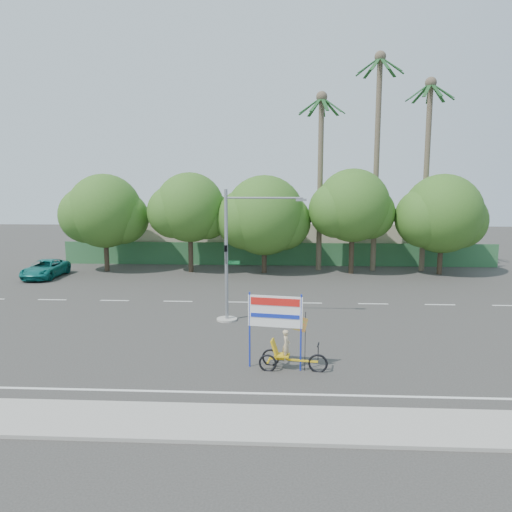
{
  "coord_description": "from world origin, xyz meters",
  "views": [
    {
      "loc": [
        0.43,
        -21.85,
        7.49
      ],
      "look_at": [
        -0.94,
        4.05,
        3.5
      ],
      "focal_mm": 35.0,
      "sensor_mm": 36.0,
      "label": 1
    }
  ],
  "objects": [
    {
      "name": "building_right",
      "position": [
        8.0,
        26.0,
        1.8
      ],
      "size": [
        14.0,
        8.0,
        3.6
      ],
      "primitive_type": "cube",
      "color": "beige",
      "rests_on": "ground"
    },
    {
      "name": "tree_right",
      "position": [
        5.95,
        18.0,
        5.24
      ],
      "size": [
        6.9,
        5.8,
        8.36
      ],
      "color": "#473828",
      "rests_on": "ground"
    },
    {
      "name": "sidewalk_near",
      "position": [
        0.0,
        -7.5,
        0.06
      ],
      "size": [
        50.0,
        2.4,
        0.12
      ],
      "primitive_type": "cube",
      "color": "gray",
      "rests_on": "ground"
    },
    {
      "name": "trike_billboard",
      "position": [
        0.48,
        -2.84,
        1.26
      ],
      "size": [
        3.16,
        0.98,
        3.13
      ],
      "rotation": [
        0.0,
        0.0,
        -0.16
      ],
      "color": "black",
      "rests_on": "ground"
    },
    {
      "name": "fence",
      "position": [
        0.0,
        21.5,
        1.0
      ],
      "size": [
        38.0,
        0.08,
        2.0
      ],
      "primitive_type": "cube",
      "color": "#336B3D",
      "rests_on": "ground"
    },
    {
      "name": "tree_left",
      "position": [
        -7.05,
        18.0,
        5.06
      ],
      "size": [
        6.66,
        5.6,
        8.07
      ],
      "color": "#473828",
      "rests_on": "ground"
    },
    {
      "name": "ground",
      "position": [
        0.0,
        0.0,
        0.0
      ],
      "size": [
        120.0,
        120.0,
        0.0
      ],
      "primitive_type": "plane",
      "color": "#33302D",
      "rests_on": "ground"
    },
    {
      "name": "pickup_truck",
      "position": [
        -17.81,
        15.06,
        0.68
      ],
      "size": [
        2.26,
        4.87,
        1.35
      ],
      "primitive_type": "imported",
      "rotation": [
        0.0,
        0.0,
        -0.0
      ],
      "color": "#107069",
      "rests_on": "ground"
    },
    {
      "name": "palm_short",
      "position": [
        3.5,
        19.5,
        8.86
      ],
      "size": [
        3.73,
        3.79,
        14.45
      ],
      "color": "#70604C",
      "rests_on": "ground"
    },
    {
      "name": "palm_mid",
      "position": [
        12.0,
        19.5,
        9.4
      ],
      "size": [
        3.73,
        3.79,
        15.45
      ],
      "color": "#70604C",
      "rests_on": "ground"
    },
    {
      "name": "traffic_signal",
      "position": [
        -2.2,
        3.98,
        2.92
      ],
      "size": [
        4.72,
        1.1,
        7.0
      ],
      "color": "gray",
      "rests_on": "ground"
    },
    {
      "name": "tree_far_right",
      "position": [
        12.95,
        18.0,
        4.64
      ],
      "size": [
        7.38,
        6.2,
        7.94
      ],
      "color": "#473828",
      "rests_on": "ground"
    },
    {
      "name": "palm_tall",
      "position": [
        8.0,
        19.5,
        10.46
      ],
      "size": [
        3.73,
        3.79,
        17.45
      ],
      "color": "#70604C",
      "rests_on": "ground"
    },
    {
      "name": "building_left",
      "position": [
        -10.0,
        26.0,
        2.0
      ],
      "size": [
        12.0,
        8.0,
        4.0
      ],
      "primitive_type": "cube",
      "color": "beige",
      "rests_on": "ground"
    },
    {
      "name": "tree_center",
      "position": [
        -1.05,
        18.0,
        4.47
      ],
      "size": [
        7.62,
        6.4,
        7.85
      ],
      "color": "#473828",
      "rests_on": "ground"
    },
    {
      "name": "tree_far_left",
      "position": [
        -14.05,
        18.0,
        4.76
      ],
      "size": [
        7.14,
        6.0,
        7.96
      ],
      "color": "#473828",
      "rests_on": "ground"
    }
  ]
}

